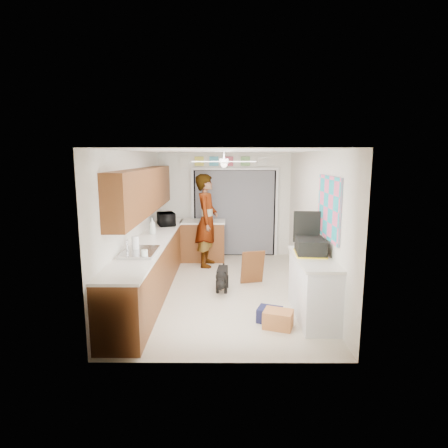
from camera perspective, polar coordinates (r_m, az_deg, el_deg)
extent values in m
plane|color=beige|center=(6.99, -0.01, -9.91)|extent=(5.00, 5.00, 0.00)
plane|color=white|center=(6.57, -0.02, 11.05)|extent=(5.00, 5.00, 0.00)
plane|color=white|center=(9.14, 0.06, 2.95)|extent=(3.20, 0.00, 3.20)
plane|color=white|center=(4.22, -0.17, -5.64)|extent=(3.20, 0.00, 3.20)
plane|color=white|center=(6.86, -13.50, 0.24)|extent=(0.00, 5.00, 5.00)
plane|color=white|center=(6.85, 13.50, 0.22)|extent=(0.00, 5.00, 5.00)
cube|color=brown|center=(6.98, -10.82, -6.24)|extent=(0.60, 4.80, 0.90)
cube|color=white|center=(6.86, -10.87, -2.48)|extent=(0.62, 4.80, 0.04)
cube|color=brown|center=(6.95, -12.01, 5.00)|extent=(0.32, 4.00, 0.80)
cube|color=silver|center=(5.90, -12.73, -4.27)|extent=(0.50, 0.76, 0.06)
cylinder|color=silver|center=(5.92, -14.56, -3.34)|extent=(0.03, 0.03, 0.22)
cube|color=brown|center=(8.80, -3.22, -2.64)|extent=(1.00, 0.60, 0.90)
cube|color=white|center=(8.71, -3.25, 0.38)|extent=(1.04, 0.64, 0.04)
cube|color=black|center=(9.14, 1.62, 1.68)|extent=(2.00, 0.06, 2.10)
cube|color=slate|center=(9.10, 1.63, 1.64)|extent=(1.90, 0.03, 2.05)
cube|color=white|center=(9.14, -4.78, 1.65)|extent=(0.06, 0.04, 2.10)
cube|color=white|center=(9.19, 8.00, 1.63)|extent=(0.06, 0.04, 2.10)
cube|color=white|center=(9.01, 1.66, 8.39)|extent=(2.10, 0.04, 0.06)
cube|color=#D4CA46|center=(9.06, -3.79, 9.53)|extent=(0.22, 0.02, 0.22)
cube|color=#4BACC9|center=(9.04, -1.55, 9.54)|extent=(0.22, 0.02, 0.22)
cube|color=#C94B5E|center=(9.04, 0.70, 9.54)|extent=(0.22, 0.02, 0.22)
cube|color=#76AA61|center=(9.05, 3.27, 9.53)|extent=(0.22, 0.02, 0.22)
cube|color=white|center=(9.08, 5.83, 9.50)|extent=(0.22, 0.02, 0.22)
cube|color=silver|center=(9.09, -6.03, 9.49)|extent=(0.22, 0.02, 0.26)
cube|color=white|center=(5.86, 13.44, -9.56)|extent=(0.50, 1.40, 0.90)
cube|color=white|center=(5.72, 13.54, -5.12)|extent=(0.54, 1.44, 0.04)
cube|color=#FF5D8D|center=(5.83, 15.69, 2.39)|extent=(0.03, 1.15, 0.95)
cube|color=white|center=(6.77, -0.01, 9.50)|extent=(1.14, 1.14, 0.24)
imported|color=black|center=(8.18, -8.77, 0.75)|extent=(0.48, 0.58, 0.27)
imported|color=silver|center=(7.28, -10.85, -0.28)|extent=(0.15, 0.15, 0.32)
cylinder|color=silver|center=(5.56, -12.03, -4.54)|extent=(0.12, 0.12, 0.14)
cylinder|color=white|center=(6.00, -13.36, -2.99)|extent=(0.13, 0.13, 0.25)
cube|color=black|center=(5.85, 13.00, -3.34)|extent=(0.46, 0.59, 0.24)
cube|color=yellow|center=(5.88, 12.96, -4.38)|extent=(0.48, 0.61, 0.02)
cube|color=black|center=(6.08, 12.50, -0.41)|extent=(0.42, 0.06, 0.50)
cube|color=#B9683A|center=(5.54, 8.24, -14.17)|extent=(0.48, 0.41, 0.25)
cube|color=#161838|center=(5.72, 6.97, -13.56)|extent=(0.42, 0.39, 0.21)
cube|color=brown|center=(7.19, 4.38, -6.58)|extent=(0.47, 0.27, 0.66)
imported|color=white|center=(8.24, -2.64, 0.53)|extent=(0.57, 0.79, 2.04)
cube|color=black|center=(6.86, -0.26, -8.21)|extent=(0.30, 0.62, 0.47)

